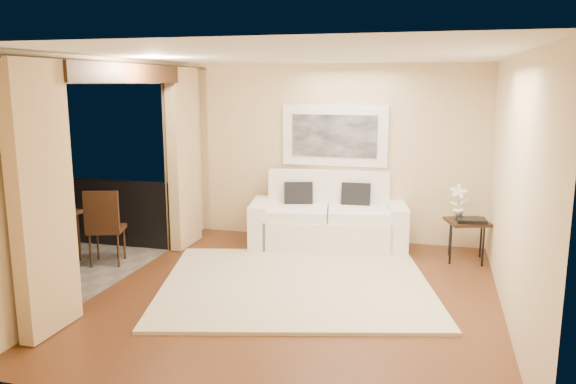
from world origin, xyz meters
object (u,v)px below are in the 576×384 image
(orchid, at_px, (458,201))
(balcony_chair_near, at_px, (54,238))
(bistro_table, at_px, (49,218))
(ice_bucket, at_px, (40,202))
(balcony_chair_far, at_px, (104,222))
(sofa, at_px, (328,220))
(side_table, at_px, (467,225))

(orchid, distance_m, balcony_chair_near, 5.26)
(bistro_table, distance_m, ice_bucket, 0.27)
(balcony_chair_far, bearing_deg, balcony_chair_near, 62.45)
(bistro_table, relative_size, ice_bucket, 3.68)
(sofa, distance_m, balcony_chair_far, 3.20)
(side_table, distance_m, bistro_table, 5.63)
(side_table, height_order, orchid, orchid)
(sofa, bearing_deg, bistro_table, -160.60)
(sofa, height_order, balcony_chair_far, sofa)
(balcony_chair_near, relative_size, ice_bucket, 5.10)
(orchid, bearing_deg, sofa, 175.36)
(side_table, height_order, bistro_table, bistro_table)
(balcony_chair_far, bearing_deg, ice_bucket, -13.13)
(orchid, height_order, balcony_chair_far, orchid)
(balcony_chair_far, bearing_deg, orchid, -179.25)
(side_table, distance_m, orchid, 0.34)
(balcony_chair_far, xyz_separation_m, ice_bucket, (-0.89, -0.08, 0.23))
(bistro_table, height_order, balcony_chair_far, balcony_chair_far)
(side_table, bearing_deg, ice_bucket, -164.36)
(balcony_chair_near, xyz_separation_m, ice_bucket, (-0.76, 0.75, 0.24))
(side_table, xyz_separation_m, bistro_table, (-5.38, -1.64, 0.14))
(sofa, height_order, bistro_table, sofa)
(bistro_table, height_order, ice_bucket, ice_bucket)
(orchid, bearing_deg, bistro_table, -161.51)
(balcony_chair_near, bearing_deg, side_table, 26.49)
(sofa, xyz_separation_m, side_table, (1.98, -0.26, 0.12))
(balcony_chair_far, bearing_deg, sofa, -165.61)
(orchid, bearing_deg, balcony_chair_far, -160.75)
(side_table, relative_size, balcony_chair_near, 0.64)
(sofa, relative_size, bistro_table, 3.27)
(balcony_chair_far, height_order, balcony_chair_near, balcony_chair_far)
(bistro_table, xyz_separation_m, balcony_chair_far, (0.72, 0.17, -0.05))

